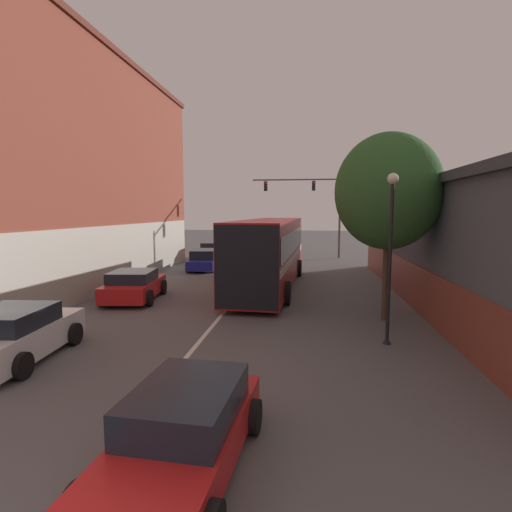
{
  "coord_description": "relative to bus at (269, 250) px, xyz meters",
  "views": [
    {
      "loc": [
        3.19,
        -2.17,
        3.89
      ],
      "look_at": [
        0.76,
        16.47,
        1.79
      ],
      "focal_mm": 28.0,
      "sensor_mm": 36.0,
      "label": 1
    }
  ],
  "objects": [
    {
      "name": "parked_car_left_far",
      "position": [
        -5.64,
        -3.67,
        -1.31
      ],
      "size": [
        2.55,
        4.13,
        1.32
      ],
      "rotation": [
        0.0,
        0.0,
        1.7
      ],
      "color": "red",
      "rests_on": "ground_plane"
    },
    {
      "name": "parked_car_left_near",
      "position": [
        -4.96,
        5.88,
        -1.31
      ],
      "size": [
        2.32,
        4.69,
        1.35
      ],
      "rotation": [
        0.0,
        0.0,
        1.67
      ],
      "color": "navy",
      "rests_on": "ground_plane"
    },
    {
      "name": "bus",
      "position": [
        0.0,
        0.0,
        0.0
      ],
      "size": [
        3.19,
        12.09,
        3.48
      ],
      "rotation": [
        0.0,
        0.0,
        1.53
      ],
      "color": "maroon",
      "rests_on": "ground_plane"
    },
    {
      "name": "traffic_signal_gantry",
      "position": [
        2.45,
        13.88,
        2.96
      ],
      "size": [
        7.4,
        0.36,
        6.84
      ],
      "color": "#514C47",
      "rests_on": "ground_plane"
    },
    {
      "name": "street_tree_near",
      "position": [
        4.68,
        -5.66,
        2.62
      ],
      "size": [
        3.67,
        3.3,
        6.6
      ],
      "color": "#4C3823",
      "rests_on": "ground_plane"
    },
    {
      "name": "hatchback_foreground",
      "position": [
        0.12,
        -14.69,
        -1.35
      ],
      "size": [
        2.07,
        4.16,
        1.26
      ],
      "rotation": [
        0.0,
        0.0,
        1.51
      ],
      "color": "red",
      "rests_on": "ground_plane"
    },
    {
      "name": "building_left_brick",
      "position": [
        -10.9,
        -2.32,
        4.18
      ],
      "size": [
        6.6,
        25.75,
        12.04
      ],
      "color": "brown",
      "rests_on": "ground_plane"
    },
    {
      "name": "street_lamp",
      "position": [
        4.29,
        -8.31,
        0.92
      ],
      "size": [
        0.32,
        0.32,
        4.97
      ],
      "color": "black",
      "rests_on": "ground_plane"
    },
    {
      "name": "parked_car_left_mid",
      "position": [
        -5.63,
        11.3,
        -1.28
      ],
      "size": [
        2.44,
        4.63,
        1.43
      ],
      "rotation": [
        0.0,
        0.0,
        1.66
      ],
      "color": "red",
      "rests_on": "ground_plane"
    },
    {
      "name": "parked_car_left_distant",
      "position": [
        -5.65,
        -10.91,
        -1.27
      ],
      "size": [
        2.34,
        4.06,
        1.41
      ],
      "rotation": [
        0.0,
        0.0,
        1.65
      ],
      "color": "silver",
      "rests_on": "ground_plane"
    },
    {
      "name": "lane_center_line",
      "position": [
        -1.26,
        -0.04,
        -1.95
      ],
      "size": [
        0.14,
        47.86,
        0.01
      ],
      "color": "silver",
      "rests_on": "ground_plane"
    }
  ]
}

